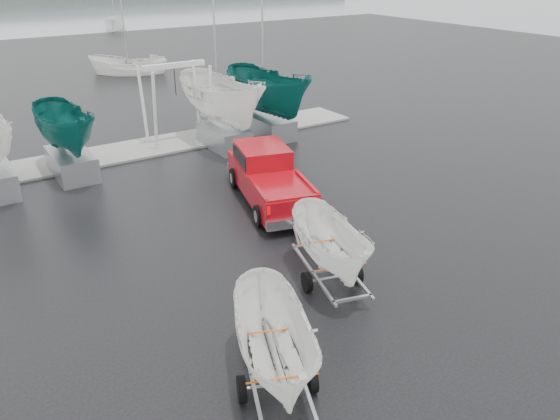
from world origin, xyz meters
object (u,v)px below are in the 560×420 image
object	(u,v)px
pickup_truck	(268,174)
boat_hoist	(176,92)
trailer_parked	(275,291)
trailer_hitched	(333,205)

from	to	relation	value
pickup_truck	boat_hoist	distance (m)	8.91
pickup_truck	trailer_parked	distance (m)	10.81
pickup_truck	boat_hoist	xyz separation A→B (m)	(0.03, 8.76, 1.61)
trailer_hitched	trailer_parked	size ratio (longest dim) A/B	0.98
trailer_parked	pickup_truck	bearing A→B (deg)	80.88
pickup_truck	trailer_parked	bearing A→B (deg)	-105.50
trailer_hitched	pickup_truck	bearing A→B (deg)	90.00
pickup_truck	trailer_parked	size ratio (longest dim) A/B	1.33
pickup_truck	boat_hoist	bearing A→B (deg)	105.54
trailer_parked	boat_hoist	world-z (taller)	trailer_parked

